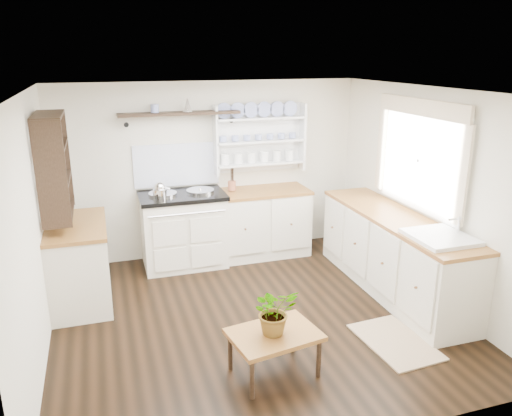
{
  "coord_description": "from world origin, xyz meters",
  "views": [
    {
      "loc": [
        -1.38,
        -4.44,
        2.63
      ],
      "look_at": [
        0.11,
        0.25,
        1.1
      ],
      "focal_mm": 35.0,
      "sensor_mm": 36.0,
      "label": 1
    }
  ],
  "objects": [
    {
      "name": "plate_rack",
      "position": [
        0.65,
        1.86,
        1.56
      ],
      "size": [
        1.2,
        0.22,
        0.9
      ],
      "color": "white",
      "rests_on": "wall_back"
    },
    {
      "name": "aga_cooker",
      "position": [
        -0.45,
        1.57,
        0.48
      ],
      "size": [
        1.07,
        0.74,
        0.98
      ],
      "color": "silver",
      "rests_on": "floor"
    },
    {
      "name": "wall_left",
      "position": [
        -2.0,
        0.0,
        1.15
      ],
      "size": [
        0.02,
        3.8,
        2.3
      ],
      "primitive_type": "cube",
      "color": "beige",
      "rests_on": "ground"
    },
    {
      "name": "center_table",
      "position": [
        -0.13,
        -0.98,
        0.35
      ],
      "size": [
        0.8,
        0.63,
        0.4
      ],
      "rotation": [
        0.0,
        0.0,
        0.16
      ],
      "color": "brown",
      "rests_on": "floor"
    },
    {
      "name": "wall_right",
      "position": [
        2.0,
        0.0,
        1.15
      ],
      "size": [
        0.02,
        3.8,
        2.3
      ],
      "primitive_type": "cube",
      "color": "beige",
      "rests_on": "ground"
    },
    {
      "name": "ceiling",
      "position": [
        0.0,
        0.0,
        2.3
      ],
      "size": [
        4.0,
        3.8,
        0.01
      ],
      "primitive_type": "cube",
      "color": "white",
      "rests_on": "wall_back"
    },
    {
      "name": "left_shelving",
      "position": [
        -1.84,
        0.9,
        1.55
      ],
      "size": [
        0.28,
        0.8,
        1.05
      ],
      "primitive_type": "cube",
      "color": "black",
      "rests_on": "wall_left"
    },
    {
      "name": "utensil_crock",
      "position": [
        0.23,
        1.68,
        0.97
      ],
      "size": [
        0.1,
        0.1,
        0.12
      ],
      "primitive_type": "cylinder",
      "color": "#A45B3C",
      "rests_on": "back_cabinets"
    },
    {
      "name": "potted_plant",
      "position": [
        -0.13,
        -0.98,
        0.6
      ],
      "size": [
        0.39,
        0.35,
        0.41
      ],
      "primitive_type": "imported",
      "rotation": [
        0.0,
        0.0,
        0.09
      ],
      "color": "#3F7233",
      "rests_on": "center_table"
    },
    {
      "name": "floor_rug",
      "position": [
        1.13,
        -0.89,
        0.01
      ],
      "size": [
        0.61,
        0.89,
        0.02
      ],
      "primitive_type": "cube",
      "rotation": [
        0.0,
        0.0,
        0.07
      ],
      "color": "#866D4E",
      "rests_on": "floor"
    },
    {
      "name": "back_cabinets",
      "position": [
        0.6,
        1.6,
        0.46
      ],
      "size": [
        1.27,
        0.63,
        0.9
      ],
      "color": "silver",
      "rests_on": "floor"
    },
    {
      "name": "left_cabinets",
      "position": [
        -1.7,
        0.9,
        0.46
      ],
      "size": [
        0.62,
        1.13,
        0.9
      ],
      "color": "silver",
      "rests_on": "floor"
    },
    {
      "name": "window",
      "position": [
        1.95,
        0.15,
        1.56
      ],
      "size": [
        0.08,
        1.55,
        1.22
      ],
      "color": "white",
      "rests_on": "wall_right"
    },
    {
      "name": "kettle",
      "position": [
        -0.73,
        1.45,
        1.03
      ],
      "size": [
        0.17,
        0.17,
        0.21
      ],
      "primitive_type": null,
      "color": "silver",
      "rests_on": "aga_cooker"
    },
    {
      "name": "belfast_sink",
      "position": [
        1.7,
        -0.65,
        0.8
      ],
      "size": [
        0.55,
        0.6,
        0.45
      ],
      "color": "white",
      "rests_on": "right_cabinets"
    },
    {
      "name": "floor",
      "position": [
        0.0,
        0.0,
        0.0
      ],
      "size": [
        4.0,
        3.8,
        0.01
      ],
      "primitive_type": "cube",
      "color": "black",
      "rests_on": "ground"
    },
    {
      "name": "high_shelf",
      "position": [
        -0.4,
        1.78,
        1.91
      ],
      "size": [
        1.5,
        0.29,
        0.16
      ],
      "color": "black",
      "rests_on": "wall_back"
    },
    {
      "name": "wall_back",
      "position": [
        0.0,
        1.9,
        1.15
      ],
      "size": [
        4.0,
        0.02,
        2.3
      ],
      "primitive_type": "cube",
      "color": "beige",
      "rests_on": "ground"
    },
    {
      "name": "right_cabinets",
      "position": [
        1.7,
        0.1,
        0.46
      ],
      "size": [
        0.62,
        2.43,
        0.9
      ],
      "color": "silver",
      "rests_on": "floor"
    }
  ]
}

